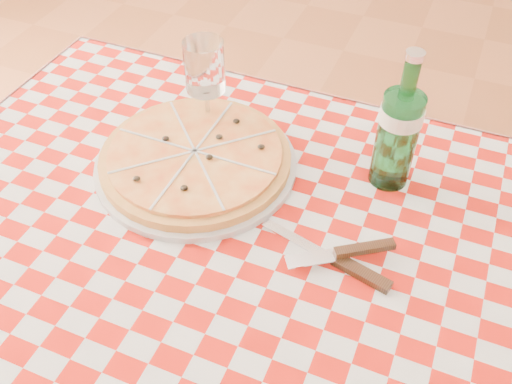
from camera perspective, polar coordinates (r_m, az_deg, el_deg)
dining_table at (r=1.02m, az=-0.26°, el=-8.83°), size 1.20×0.80×0.75m
tablecloth at (r=0.95m, az=-0.28°, el=-5.45°), size 1.30×0.90×0.01m
pizza_plate at (r=1.06m, az=-6.08°, el=3.49°), size 0.38×0.38×0.05m
water_bottle at (r=0.99m, az=14.22°, el=6.86°), size 0.10×0.10×0.27m
wine_glass at (r=1.11m, az=-5.01°, el=10.38°), size 0.08×0.08×0.19m
cutlery at (r=0.92m, az=7.83°, el=-6.31°), size 0.30×0.27×0.03m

